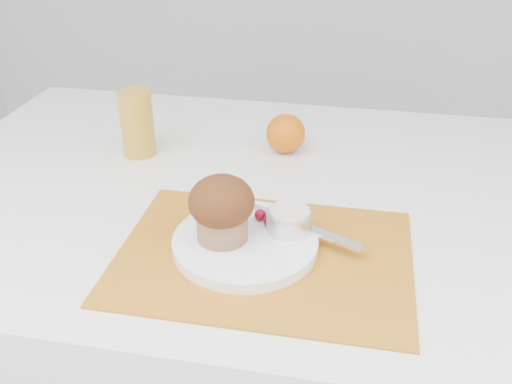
% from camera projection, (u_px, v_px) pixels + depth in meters
% --- Properties ---
extents(table, '(1.20, 0.80, 0.75)m').
position_uv_depth(table, '(257.00, 348.00, 1.16)').
color(table, white).
rests_on(table, ground).
extents(placemat, '(0.41, 0.30, 0.00)m').
position_uv_depth(placemat, '(264.00, 256.00, 0.80)').
color(placemat, '#BB6F1A').
rests_on(placemat, table).
extents(plate, '(0.25, 0.25, 0.02)m').
position_uv_depth(plate, '(245.00, 243.00, 0.81)').
color(plate, white).
rests_on(plate, placemat).
extents(ramekin, '(0.07, 0.07, 0.03)m').
position_uv_depth(ramekin, '(289.00, 221.00, 0.82)').
color(ramekin, silver).
rests_on(ramekin, plate).
extents(cream, '(0.07, 0.07, 0.01)m').
position_uv_depth(cream, '(290.00, 212.00, 0.81)').
color(cream, silver).
rests_on(cream, ramekin).
extents(raspberry_near, '(0.02, 0.02, 0.02)m').
position_uv_depth(raspberry_near, '(260.00, 215.00, 0.84)').
color(raspberry_near, '#5C0210').
rests_on(raspberry_near, plate).
extents(raspberry_far, '(0.02, 0.02, 0.02)m').
position_uv_depth(raspberry_far, '(270.00, 220.00, 0.83)').
color(raspberry_far, '#5F020B').
rests_on(raspberry_far, plate).
extents(butter_knife, '(0.18, 0.10, 0.00)m').
position_uv_depth(butter_knife, '(302.00, 226.00, 0.83)').
color(butter_knife, white).
rests_on(butter_knife, plate).
extents(orange, '(0.07, 0.07, 0.07)m').
position_uv_depth(orange, '(286.00, 134.00, 1.08)').
color(orange, '#DD6307').
rests_on(orange, table).
extents(juice_glass, '(0.06, 0.06, 0.12)m').
position_uv_depth(juice_glass, '(137.00, 123.00, 1.06)').
color(juice_glass, gold).
rests_on(juice_glass, table).
extents(muffin, '(0.09, 0.09, 0.10)m').
position_uv_depth(muffin, '(222.00, 208.00, 0.78)').
color(muffin, '#936847').
rests_on(muffin, plate).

